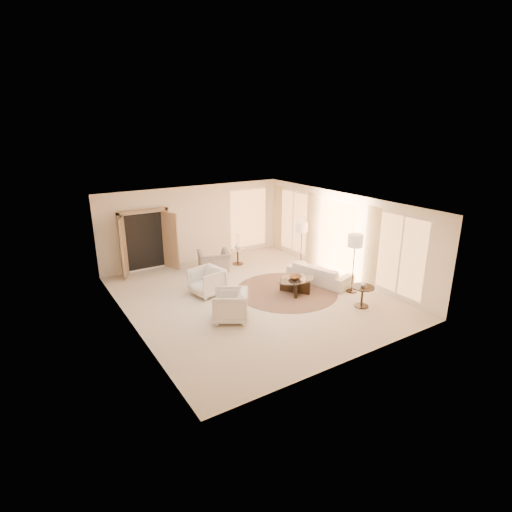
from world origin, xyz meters
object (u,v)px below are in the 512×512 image
accent_chair (214,258)px  floor_lamp_near (302,229)px  sofa (319,273)px  bowl (295,277)px  end_table (362,293)px  side_table (238,255)px  armchair_left (207,280)px  side_vase (238,246)px  armchair_right (230,304)px  coffee_table (295,284)px  floor_lamp_far (355,243)px  end_vase (363,284)px

accent_chair → floor_lamp_near: 3.25m
sofa → bowl: sofa is taller
end_table → side_table: (-1.16, 4.98, -0.05)m
armchair_left → side_vase: armchair_left is taller
armchair_right → accent_chair: bearing=-168.1°
armchair_left → coffee_table: 2.66m
floor_lamp_far → side_vase: (-1.68, 4.07, -0.85)m
floor_lamp_near → bowl: bearing=-132.6°
end_table → end_vase: size_ratio=4.10×
coffee_table → floor_lamp_near: 2.64m
side_vase → floor_lamp_near: bearing=-38.7°
sofa → armchair_left: armchair_left is taller
armchair_right → side_vase: bearing=179.8°
sofa → accent_chair: bearing=23.7°
bowl → side_vase: bearing=92.9°
armchair_left → side_vase: bearing=120.3°
armchair_left → end_table: bearing=35.7°
floor_lamp_near → bowl: floor_lamp_near is taller
accent_chair → side_vase: size_ratio=4.64×
bowl → coffee_table: bearing=-166.0°
floor_lamp_near → side_vase: (-1.79, 1.43, -0.69)m
floor_lamp_near → side_vase: bearing=141.3°
side_table → accent_chair: bearing=-174.3°
accent_chair → floor_lamp_near: floor_lamp_near is taller
sofa → armchair_left: 3.65m
armchair_right → floor_lamp_near: floor_lamp_near is taller
accent_chair → floor_lamp_near: bearing=171.3°
side_vase → end_table: bearing=-76.9°
armchair_left → coffee_table: armchair_left is taller
floor_lamp_far → end_vase: floor_lamp_far is taller
armchair_left → bowl: bearing=49.0°
side_table → side_vase: bearing=-90.0°
armchair_right → coffee_table: (2.51, 0.51, -0.16)m
armchair_left → bowl: armchair_left is taller
armchair_right → side_table: (2.35, 3.72, -0.09)m
end_table → armchair_right: bearing=160.2°
armchair_right → coffee_table: size_ratio=0.70×
coffee_table → bowl: bowl is taller
armchair_left → side_table: armchair_left is taller
accent_chair → end_table: 5.34m
side_table → armchair_right: bearing=-122.3°
bowl → side_vase: size_ratio=1.70×
armchair_right → coffee_table: armchair_right is taller
armchair_right → end_vase: size_ratio=5.79×
coffee_table → bowl: size_ratio=3.34×
floor_lamp_near → end_vase: size_ratio=10.57×
coffee_table → bowl: 0.22m
coffee_table → end_vase: 2.07m
side_table → floor_lamp_near: floor_lamp_near is taller
end_table → floor_lamp_far: (0.52, 0.91, 1.14)m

